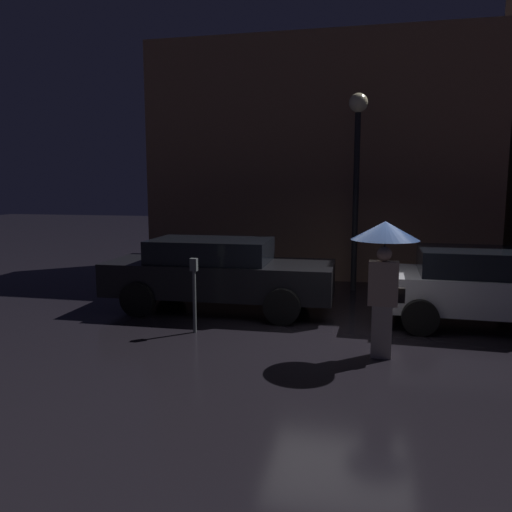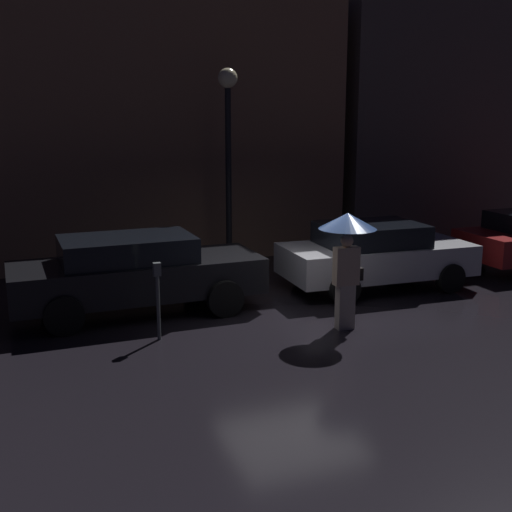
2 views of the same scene
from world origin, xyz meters
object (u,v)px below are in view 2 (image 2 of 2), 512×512
(parking_meter, at_px, (158,293))
(street_lamp_near, at_px, (228,129))
(parked_car_silver, at_px, (375,254))
(parked_car_black, at_px, (136,272))
(pedestrian_with_umbrella, at_px, (347,240))

(parking_meter, relative_size, street_lamp_near, 0.28)
(parked_car_silver, bearing_deg, parked_car_black, -178.94)
(pedestrian_with_umbrella, bearing_deg, parked_car_black, 148.01)
(street_lamp_near, bearing_deg, parked_car_black, -136.61)
(parking_meter, bearing_deg, parked_car_black, 92.03)
(parked_car_black, xyz_separation_m, parking_meter, (0.06, -1.65, 0.03))
(parked_car_silver, distance_m, street_lamp_near, 4.42)
(parking_meter, bearing_deg, parked_car_silver, 17.19)
(parked_car_black, bearing_deg, parking_meter, -88.94)
(pedestrian_with_umbrella, bearing_deg, parked_car_silver, 51.85)
(street_lamp_near, bearing_deg, parked_car_silver, -47.48)
(street_lamp_near, bearing_deg, pedestrian_with_umbrella, -83.88)
(parking_meter, bearing_deg, street_lamp_near, 57.81)
(pedestrian_with_umbrella, bearing_deg, street_lamp_near, 99.13)
(parked_car_black, distance_m, street_lamp_near, 4.52)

